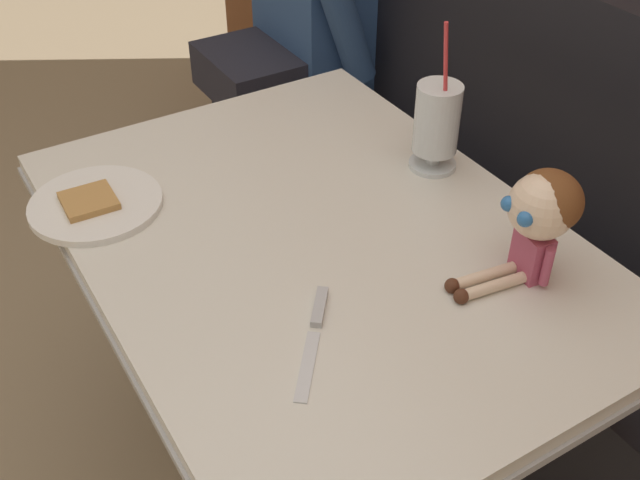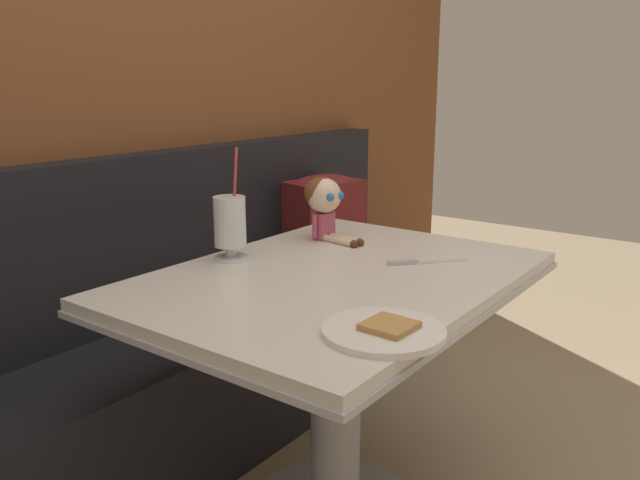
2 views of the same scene
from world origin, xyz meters
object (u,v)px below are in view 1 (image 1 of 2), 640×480
seated_doll (541,212)px  butter_knife (317,322)px  toast_plate (95,204)px  milkshake_glass (437,123)px

seated_doll → butter_knife: bearing=-102.3°
toast_plate → seated_doll: seated_doll is taller
milkshake_glass → seated_doll: bearing=-11.1°
milkshake_glass → seated_doll: size_ratio=1.40×
butter_knife → seated_doll: (0.08, 0.37, 0.12)m
seated_doll → toast_plate: bearing=-135.1°
milkshake_glass → seated_doll: 0.36m
butter_knife → seated_doll: bearing=77.7°
milkshake_glass → butter_knife: (0.27, -0.44, -0.10)m
toast_plate → seated_doll: size_ratio=1.11×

